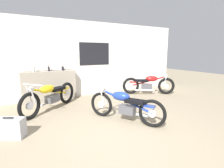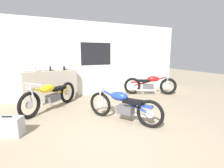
{
  "view_description": "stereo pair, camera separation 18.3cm",
  "coord_description": "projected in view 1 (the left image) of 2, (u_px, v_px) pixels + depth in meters",
  "views": [
    {
      "loc": [
        -1.67,
        -2.65,
        1.67
      ],
      "look_at": [
        0.89,
        1.95,
        0.7
      ],
      "focal_mm": 28.0,
      "sensor_mm": 36.0,
      "label": 1
    },
    {
      "loc": [
        -1.51,
        -2.73,
        1.67
      ],
      "look_at": [
        0.89,
        1.95,
        0.7
      ],
      "focal_mm": 28.0,
      "sensor_mm": 36.0,
      "label": 2
    }
  ],
  "objects": [
    {
      "name": "ground_plane",
      "position": [
        121.0,
        139.0,
        3.38
      ],
      "size": [
        24.0,
        24.0,
        0.0
      ],
      "primitive_type": "plane",
      "color": "gray"
    },
    {
      "name": "wall_back",
      "position": [
        67.0,
        59.0,
        6.31
      ],
      "size": [
        10.0,
        0.07,
        2.8
      ],
      "color": "silver",
      "rests_on": "ground_plane"
    },
    {
      "name": "sill_counter",
      "position": [
        50.0,
        86.0,
        5.99
      ],
      "size": [
        1.78,
        0.28,
        1.02
      ],
      "color": "gray",
      "rests_on": "ground_plane"
    },
    {
      "name": "bottle_leftmost",
      "position": [
        34.0,
        69.0,
        5.63
      ],
      "size": [
        0.07,
        0.07,
        0.25
      ],
      "color": "#B7B2A8",
      "rests_on": "sill_counter"
    },
    {
      "name": "bottle_left_center",
      "position": [
        49.0,
        69.0,
        5.92
      ],
      "size": [
        0.06,
        0.06,
        0.19
      ],
      "color": "black",
      "rests_on": "sill_counter"
    },
    {
      "name": "bottle_center",
      "position": [
        63.0,
        68.0,
        6.15
      ],
      "size": [
        0.08,
        0.08,
        0.17
      ],
      "color": "black",
      "rests_on": "sill_counter"
    },
    {
      "name": "motorcycle_blue",
      "position": [
        125.0,
        105.0,
        4.21
      ],
      "size": [
        1.1,
        1.76,
        0.82
      ],
      "color": "black",
      "rests_on": "ground_plane"
    },
    {
      "name": "motorcycle_red",
      "position": [
        149.0,
        84.0,
        6.97
      ],
      "size": [
        1.83,
        1.15,
        0.82
      ],
      "color": "black",
      "rests_on": "ground_plane"
    },
    {
      "name": "motorcycle_yellow",
      "position": [
        51.0,
        96.0,
        5.03
      ],
      "size": [
        1.78,
        1.48,
        0.87
      ],
      "color": "black",
      "rests_on": "ground_plane"
    },
    {
      "name": "hard_case_silver",
      "position": [
        9.0,
        128.0,
        3.42
      ],
      "size": [
        0.62,
        0.5,
        0.42
      ],
      "color": "#9E9EA3",
      "rests_on": "ground_plane"
    }
  ]
}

